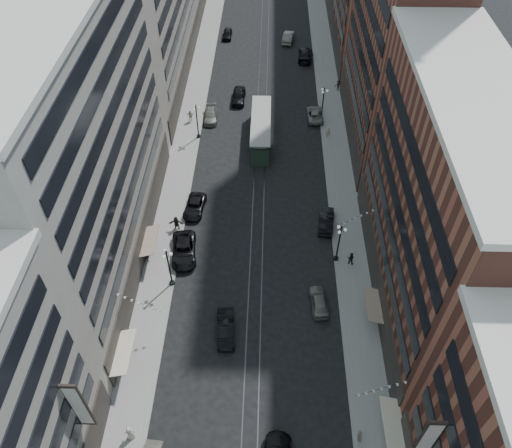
# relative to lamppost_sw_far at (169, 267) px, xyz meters

# --- Properties ---
(ground) EXTENTS (220.00, 220.00, 0.00)m
(ground) POSITION_rel_lamppost_sw_far_xyz_m (9.20, 32.00, -3.10)
(ground) COLOR black
(ground) RESTS_ON ground
(sidewalk_west) EXTENTS (4.00, 180.00, 0.15)m
(sidewalk_west) POSITION_rel_lamppost_sw_far_xyz_m (-1.80, 42.00, -3.02)
(sidewalk_west) COLOR gray
(sidewalk_west) RESTS_ON ground
(sidewalk_east) EXTENTS (4.00, 180.00, 0.15)m
(sidewalk_east) POSITION_rel_lamppost_sw_far_xyz_m (20.20, 42.00, -3.02)
(sidewalk_east) COLOR gray
(sidewalk_east) RESTS_ON ground
(rail_west) EXTENTS (0.12, 180.00, 0.02)m
(rail_west) POSITION_rel_lamppost_sw_far_xyz_m (8.50, 42.00, -3.09)
(rail_west) COLOR #2D2D33
(rail_west) RESTS_ON ground
(rail_east) EXTENTS (0.12, 180.00, 0.02)m
(rail_east) POSITION_rel_lamppost_sw_far_xyz_m (9.90, 42.00, -3.09)
(rail_east) COLOR #2D2D33
(rail_east) RESTS_ON ground
(building_west_mid) EXTENTS (8.00, 36.00, 28.00)m
(building_west_mid) POSITION_rel_lamppost_sw_far_xyz_m (-7.80, 5.00, 10.90)
(building_west_mid) COLOR gray
(building_west_mid) RESTS_ON ground
(building_east_mid) EXTENTS (8.00, 30.00, 24.00)m
(building_east_mid) POSITION_rel_lamppost_sw_far_xyz_m (26.20, -0.00, 8.90)
(building_east_mid) COLOR brown
(building_east_mid) RESTS_ON ground
(lamppost_sw_far) EXTENTS (1.03, 1.14, 5.52)m
(lamppost_sw_far) POSITION_rel_lamppost_sw_far_xyz_m (0.00, 0.00, 0.00)
(lamppost_sw_far) COLOR black
(lamppost_sw_far) RESTS_ON sidewalk_west
(lamppost_sw_mid) EXTENTS (1.03, 1.14, 5.52)m
(lamppost_sw_mid) POSITION_rel_lamppost_sw_far_xyz_m (0.00, 27.00, 0.00)
(lamppost_sw_mid) COLOR black
(lamppost_sw_mid) RESTS_ON sidewalk_west
(lamppost_se_far) EXTENTS (1.03, 1.14, 5.52)m
(lamppost_se_far) POSITION_rel_lamppost_sw_far_xyz_m (18.40, 4.00, 0.00)
(lamppost_se_far) COLOR black
(lamppost_se_far) RESTS_ON sidewalk_east
(lamppost_se_mid) EXTENTS (1.03, 1.14, 5.52)m
(lamppost_se_mid) POSITION_rel_lamppost_sw_far_xyz_m (18.40, 32.00, 0.00)
(lamppost_se_mid) COLOR black
(lamppost_se_mid) RESTS_ON sidewalk_east
(streetcar) EXTENTS (2.78, 12.57, 3.48)m
(streetcar) POSITION_rel_lamppost_sw_far_xyz_m (9.20, 26.81, -1.49)
(streetcar) COLOR #23372A
(streetcar) RESTS_ON ground
(car_2) EXTENTS (3.40, 6.21, 1.65)m
(car_2) POSITION_rel_lamppost_sw_far_xyz_m (0.80, 4.27, -2.27)
(car_2) COLOR black
(car_2) RESTS_ON ground
(car_4) EXTENTS (2.15, 4.44, 1.46)m
(car_4) POSITION_rel_lamppost_sw_far_xyz_m (16.00, -2.35, -2.37)
(car_4) COLOR #69645D
(car_4) RESTS_ON ground
(car_5) EXTENTS (2.11, 4.93, 1.58)m
(car_5) POSITION_rel_lamppost_sw_far_xyz_m (6.39, -6.02, -2.31)
(car_5) COLOR black
(car_5) RESTS_ON ground
(pedestrian_1) EXTENTS (0.95, 0.67, 1.75)m
(pedestrian_1) POSITION_rel_lamppost_sw_far_xyz_m (-1.13, -16.75, -2.07)
(pedestrian_1) COLOR #B7A897
(pedestrian_1) RESTS_ON sidewalk_west
(pedestrian_2) EXTENTS (0.75, 0.43, 1.51)m
(pedestrian_2) POSITION_rel_lamppost_sw_far_xyz_m (-3.30, 2.96, -2.19)
(pedestrian_2) COLOR black
(pedestrian_2) RESTS_ON sidewalk_west
(pedestrian_4) EXTENTS (0.42, 0.93, 1.58)m
(pedestrian_4) POSITION_rel_lamppost_sw_far_xyz_m (18.70, -16.42, -2.16)
(pedestrian_4) COLOR #A6988A
(pedestrian_4) RESTS_ON sidewalk_east
(car_7) EXTENTS (2.77, 5.17, 1.38)m
(car_7) POSITION_rel_lamppost_sw_far_xyz_m (1.19, 11.67, -2.41)
(car_7) COLOR black
(car_7) RESTS_ON ground
(car_8) EXTENTS (2.26, 5.00, 1.42)m
(car_8) POSITION_rel_lamppost_sw_far_xyz_m (1.37, 31.81, -2.39)
(car_8) COLOR #67665C
(car_8) RESTS_ON ground
(car_9) EXTENTS (1.78, 4.24, 1.43)m
(car_9) POSITION_rel_lamppost_sw_far_xyz_m (2.05, 59.19, -2.38)
(car_9) COLOR black
(car_9) RESTS_ON ground
(car_10) EXTENTS (2.26, 5.05, 1.61)m
(car_10) POSITION_rel_lamppost_sw_far_xyz_m (17.60, 9.60, -2.29)
(car_10) COLOR black
(car_10) RESTS_ON ground
(car_11) EXTENTS (2.51, 5.12, 1.40)m
(car_11) POSITION_rel_lamppost_sw_far_xyz_m (17.40, 32.53, -2.40)
(car_11) COLOR gray
(car_11) RESTS_ON ground
(car_12) EXTENTS (2.82, 6.02, 1.70)m
(car_12) POSITION_rel_lamppost_sw_far_xyz_m (16.66, 51.23, -2.25)
(car_12) COLOR black
(car_12) RESTS_ON ground
(car_13) EXTENTS (2.25, 5.21, 1.75)m
(car_13) POSITION_rel_lamppost_sw_far_xyz_m (5.39, 37.14, -2.22)
(car_13) COLOR black
(car_13) RESTS_ON ground
(car_14) EXTENTS (2.51, 5.40, 1.71)m
(car_14) POSITION_rel_lamppost_sw_far_xyz_m (13.70, 57.85, -2.24)
(car_14) COLOR #68645C
(car_14) RESTS_ON ground
(pedestrian_5) EXTENTS (1.77, 0.55, 1.90)m
(pedestrian_5) POSITION_rel_lamppost_sw_far_xyz_m (-0.61, 8.33, -2.00)
(pedestrian_5) COLOR black
(pedestrian_5) RESTS_ON sidewalk_west
(pedestrian_6) EXTENTS (1.13, 0.55, 1.90)m
(pedestrian_6) POSITION_rel_lamppost_sw_far_xyz_m (-1.61, 31.01, -2.00)
(pedestrian_6) COLOR beige
(pedestrian_6) RESTS_ON sidewalk_west
(pedestrian_7) EXTENTS (0.93, 0.70, 1.70)m
(pedestrian_7) POSITION_rel_lamppost_sw_far_xyz_m (19.95, 3.47, -2.10)
(pedestrian_7) COLOR black
(pedestrian_7) RESTS_ON sidewalk_east
(pedestrian_8) EXTENTS (0.66, 0.45, 1.77)m
(pedestrian_8) POSITION_rel_lamppost_sw_far_xyz_m (19.09, 27.48, -2.06)
(pedestrian_8) COLOR #B5AF96
(pedestrian_8) RESTS_ON sidewalk_east
(pedestrian_9) EXTENTS (1.16, 0.52, 1.77)m
(pedestrian_9) POSITION_rel_lamppost_sw_far_xyz_m (21.70, 40.53, -2.06)
(pedestrian_9) COLOR black
(pedestrian_9) RESTS_ON sidewalk_east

